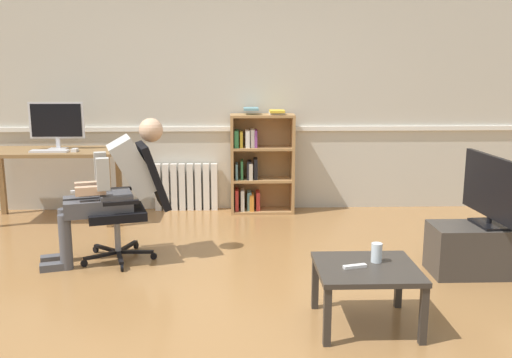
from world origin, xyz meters
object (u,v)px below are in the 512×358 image
object	(u,v)px
office_chair	(133,198)
tv_screen	(492,190)
keyboard	(49,151)
spare_remote	(355,266)
computer_mouse	(75,150)
imac_monitor	(57,122)
drinking_glass	(377,253)
computer_desk	(51,160)
radiator	(186,187)
tv_stand	(487,250)
bookshelf	(258,164)
person_seated	(113,186)
coffee_table	(367,274)

from	to	relation	value
office_chair	tv_screen	xyz separation A→B (m)	(2.85, -0.47, 0.16)
keyboard	spare_remote	size ratio (longest dim) A/B	2.51
computer_mouse	imac_monitor	bearing A→B (deg)	138.67
imac_monitor	office_chair	world-z (taller)	imac_monitor
office_chair	drinking_glass	bearing A→B (deg)	38.04
computer_desk	spare_remote	xyz separation A→B (m)	(2.68, -2.58, -0.25)
radiator	tv_stand	world-z (taller)	radiator
computer_mouse	bookshelf	size ratio (longest dim) A/B	0.09
person_seated	tv_stand	xyz separation A→B (m)	(3.00, -0.42, -0.45)
radiator	tv_screen	bearing A→B (deg)	-39.18
keyboard	spare_remote	xyz separation A→B (m)	(2.64, -2.44, -0.36)
person_seated	drinking_glass	bearing A→B (deg)	41.22
computer_mouse	office_chair	bearing A→B (deg)	-54.74
radiator	tv_screen	size ratio (longest dim) A/B	0.83
office_chair	drinking_glass	xyz separation A→B (m)	(1.77, -1.26, -0.07)
radiator	bookshelf	bearing A→B (deg)	-6.91
person_seated	tv_stand	size ratio (longest dim) A/B	1.35
office_chair	tv_stand	world-z (taller)	office_chair
person_seated	tv_screen	xyz separation A→B (m)	(3.00, -0.42, 0.04)
tv_screen	computer_desk	bearing A→B (deg)	62.92
keyboard	radiator	size ratio (longest dim) A/B	0.53
imac_monitor	coffee_table	xyz separation A→B (m)	(2.70, -2.64, -0.70)
keyboard	drinking_glass	size ratio (longest dim) A/B	3.03
computer_desk	coffee_table	world-z (taller)	computer_desk
tv_stand	drinking_glass	xyz separation A→B (m)	(-1.08, -0.79, 0.26)
imac_monitor	computer_mouse	xyz separation A→B (m)	(0.22, -0.20, -0.27)
computer_desk	drinking_glass	size ratio (longest dim) A/B	10.92
tv_stand	coffee_table	world-z (taller)	tv_stand
computer_desk	radiator	xyz separation A→B (m)	(1.37, 0.39, -0.38)
drinking_glass	spare_remote	xyz separation A→B (m)	(-0.16, -0.10, -0.05)
tv_stand	coffee_table	xyz separation A→B (m)	(-1.16, -0.87, 0.14)
coffee_table	imac_monitor	bearing A→B (deg)	135.65
keyboard	person_seated	xyz separation A→B (m)	(0.88, -1.13, -0.12)
computer_mouse	tv_screen	xyz separation A→B (m)	(3.63, -1.57, -0.09)
computer_mouse	tv_screen	distance (m)	3.96
spare_remote	computer_mouse	bearing A→B (deg)	29.32
tv_stand	tv_screen	distance (m)	0.49
office_chair	person_seated	size ratio (longest dim) A/B	0.82
tv_stand	coffee_table	bearing A→B (deg)	-143.14
coffee_table	tv_stand	bearing A→B (deg)	36.86
imac_monitor	drinking_glass	xyz separation A→B (m)	(2.77, -2.56, -0.58)
tv_screen	radiator	bearing A→B (deg)	47.07
spare_remote	tv_stand	bearing A→B (deg)	-69.15
bookshelf	office_chair	bearing A→B (deg)	-126.24
imac_monitor	bookshelf	xyz separation A→B (m)	(2.12, 0.21, -0.50)
office_chair	coffee_table	distance (m)	2.16
bookshelf	tv_screen	size ratio (longest dim) A/B	1.37
computer_mouse	drinking_glass	xyz separation A→B (m)	(2.55, -2.36, -0.32)
bookshelf	drinking_glass	bearing A→B (deg)	-76.67
office_chair	spare_remote	distance (m)	2.11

